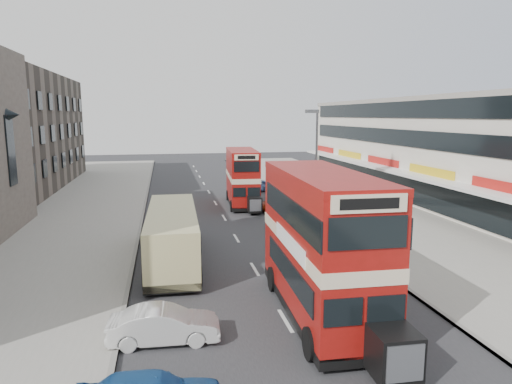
{
  "coord_description": "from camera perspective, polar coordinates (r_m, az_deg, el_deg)",
  "views": [
    {
      "loc": [
        -4.31,
        -13.72,
        7.73
      ],
      "look_at": [
        -0.11,
        7.13,
        4.13
      ],
      "focal_mm": 31.96,
      "sensor_mm": 36.0,
      "label": 1
    }
  ],
  "objects": [
    {
      "name": "commercial_row",
      "position": [
        43.29,
        22.81,
        4.83
      ],
      "size": [
        9.9,
        46.2,
        9.3
      ],
      "color": "beige",
      "rests_on": "ground"
    },
    {
      "name": "pedestrian_far",
      "position": [
        47.85,
        5.19,
        1.56
      ],
      "size": [
        1.17,
        0.9,
        1.85
      ],
      "primitive_type": "imported",
      "rotation": [
        0.0,
        0.0,
        0.48
      ],
      "color": "gray",
      "rests_on": "pavement_right"
    },
    {
      "name": "pedestrian_near",
      "position": [
        31.14,
        11.02,
        -2.94
      ],
      "size": [
        0.81,
        0.77,
        1.83
      ],
      "primitive_type": "imported",
      "rotation": [
        0.0,
        0.0,
        3.8
      ],
      "color": "gray",
      "rests_on": "pavement_right"
    },
    {
      "name": "pavement_right",
      "position": [
        38.23,
        14.13,
        -2.24
      ],
      "size": [
        12.0,
        90.0,
        0.15
      ],
      "primitive_type": "cube",
      "color": "gray",
      "rests_on": "ground"
    },
    {
      "name": "street_lamp",
      "position": [
        33.65,
        7.45,
        4.5
      ],
      "size": [
        1.0,
        0.2,
        8.12
      ],
      "color": "slate",
      "rests_on": "ground"
    },
    {
      "name": "coach",
      "position": [
        24.51,
        -10.43,
        -5.19
      ],
      "size": [
        2.78,
        9.92,
        2.61
      ],
      "rotation": [
        0.0,
        0.0,
        -0.02
      ],
      "color": "black",
      "rests_on": "ground"
    },
    {
      "name": "bus_main",
      "position": [
        17.68,
        8.22,
        -6.45
      ],
      "size": [
        2.98,
        9.97,
        5.45
      ],
      "rotation": [
        0.0,
        0.0,
        3.11
      ],
      "color": "black",
      "rests_on": "ground"
    },
    {
      "name": "cyclist",
      "position": [
        37.64,
        2.06,
        -1.18
      ],
      "size": [
        0.63,
        1.59,
        2.01
      ],
      "rotation": [
        0.0,
        0.0,
        -0.05
      ],
      "color": "gray",
      "rests_on": "ground"
    },
    {
      "name": "pavement_left",
      "position": [
        35.43,
        -23.68,
        -3.7
      ],
      "size": [
        12.0,
        90.0,
        0.15
      ],
      "primitive_type": "cube",
      "color": "gray",
      "rests_on": "ground"
    },
    {
      "name": "car_right_a",
      "position": [
        31.44,
        5.6,
        -3.5
      ],
      "size": [
        4.45,
        2.1,
        1.25
      ],
      "primitive_type": "imported",
      "rotation": [
        0.0,
        0.0,
        -1.49
      ],
      "color": "maroon",
      "rests_on": "ground"
    },
    {
      "name": "bus_second",
      "position": [
        39.34,
        -1.72,
        1.88
      ],
      "size": [
        2.86,
        8.59,
        4.65
      ],
      "rotation": [
        0.0,
        0.0,
        3.07
      ],
      "color": "black",
      "rests_on": "ground"
    },
    {
      "name": "ground",
      "position": [
        16.33,
        5.62,
        -18.71
      ],
      "size": [
        160.0,
        160.0,
        0.0
      ],
      "primitive_type": "plane",
      "color": "#28282B",
      "rests_on": "ground"
    },
    {
      "name": "kerb_right",
      "position": [
        36.11,
        5.64,
        -2.69
      ],
      "size": [
        0.2,
        90.0,
        0.16
      ],
      "primitive_type": "cube",
      "color": "gray",
      "rests_on": "ground"
    },
    {
      "name": "car_right_c",
      "position": [
        46.44,
        -0.06,
        0.8
      ],
      "size": [
        3.8,
        1.84,
        1.25
      ],
      "primitive_type": "imported",
      "rotation": [
        0.0,
        0.0,
        -1.47
      ],
      "color": "#577AAF",
      "rests_on": "ground"
    },
    {
      "name": "car_right_b",
      "position": [
        37.07,
        3.5,
        -1.54
      ],
      "size": [
        4.21,
        1.97,
        1.17
      ],
      "primitive_type": "imported",
      "rotation": [
        0.0,
        0.0,
        -1.56
      ],
      "color": "#B43712",
      "rests_on": "ground"
    },
    {
      "name": "kerb_left",
      "position": [
        34.63,
        -14.09,
        -3.47
      ],
      "size": [
        0.2,
        90.0,
        0.16
      ],
      "primitive_type": "cube",
      "color": "gray",
      "rests_on": "ground"
    },
    {
      "name": "road_surface",
      "position": [
        34.86,
        -4.01,
        -3.23
      ],
      "size": [
        12.0,
        90.0,
        0.01
      ],
      "primitive_type": "cube",
      "color": "#28282B",
      "rests_on": "ground"
    },
    {
      "name": "car_left_front",
      "position": [
        16.57,
        -11.42,
        -16.0
      ],
      "size": [
        3.85,
        1.53,
        1.25
      ],
      "primitive_type": "imported",
      "rotation": [
        0.0,
        0.0,
        1.52
      ],
      "color": "silver",
      "rests_on": "ground"
    }
  ]
}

